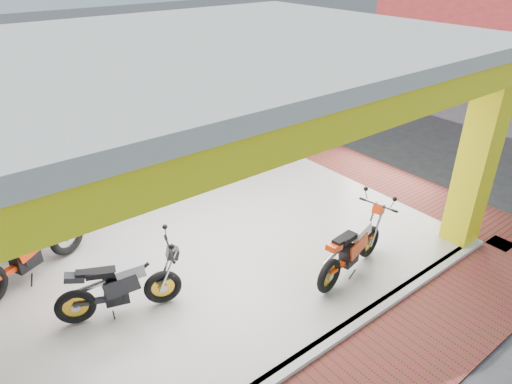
% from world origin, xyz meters
% --- Properties ---
extents(ground, '(80.00, 80.00, 0.00)m').
position_xyz_m(ground, '(0.00, 0.00, 0.00)').
color(ground, '#2D2D30').
rests_on(ground, ground).
extents(showroom_floor, '(8.00, 6.00, 0.10)m').
position_xyz_m(showroom_floor, '(0.00, 2.00, 0.05)').
color(showroom_floor, white).
rests_on(showroom_floor, ground).
extents(showroom_ceiling, '(8.40, 6.40, 0.20)m').
position_xyz_m(showroom_ceiling, '(0.00, 2.00, 3.60)').
color(showroom_ceiling, beige).
rests_on(showroom_ceiling, corner_column).
extents(back_wall, '(8.20, 0.20, 3.50)m').
position_xyz_m(back_wall, '(0.00, 5.10, 1.75)').
color(back_wall, black).
rests_on(back_wall, ground).
extents(corner_column, '(0.50, 0.50, 3.50)m').
position_xyz_m(corner_column, '(3.75, -0.75, 1.75)').
color(corner_column, '#FFF115').
rests_on(corner_column, ground).
extents(header_beam_front, '(8.40, 0.30, 0.40)m').
position_xyz_m(header_beam_front, '(0.00, -1.00, 3.30)').
color(header_beam_front, '#FFF115').
rests_on(header_beam_front, corner_column).
extents(header_beam_right, '(0.30, 6.40, 0.40)m').
position_xyz_m(header_beam_right, '(4.00, 2.00, 3.30)').
color(header_beam_right, '#FFF115').
rests_on(header_beam_right, corner_column).
extents(floor_kerb, '(8.00, 0.20, 0.10)m').
position_xyz_m(floor_kerb, '(0.00, -1.02, 0.05)').
color(floor_kerb, white).
rests_on(floor_kerb, ground).
extents(paver_front, '(9.00, 1.40, 0.03)m').
position_xyz_m(paver_front, '(0.00, -1.80, 0.01)').
color(paver_front, maroon).
rests_on(paver_front, ground).
extents(paver_right, '(1.40, 7.00, 0.03)m').
position_xyz_m(paver_right, '(4.80, 2.00, 0.01)').
color(paver_right, maroon).
rests_on(paver_right, ground).
extents(moto_hero, '(2.00, 1.04, 1.16)m').
position_xyz_m(moto_hero, '(1.96, -0.08, 0.68)').
color(moto_hero, '#EC3709').
rests_on(moto_hero, showroom_floor).
extents(moto_row_a, '(2.02, 1.25, 1.16)m').
position_xyz_m(moto_row_a, '(-1.40, 1.04, 0.68)').
color(moto_row_a, black).
rests_on(moto_row_a, showroom_floor).
extents(moto_row_b, '(2.52, 1.81, 1.45)m').
position_xyz_m(moto_row_b, '(-2.11, 3.19, 0.83)').
color(moto_row_b, '#F4340A').
rests_on(moto_row_b, showroom_floor).
extents(moto_row_c, '(2.25, 1.52, 1.29)m').
position_xyz_m(moto_row_c, '(-2.72, 3.69, 0.75)').
color(moto_row_c, red).
rests_on(moto_row_c, showroom_floor).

